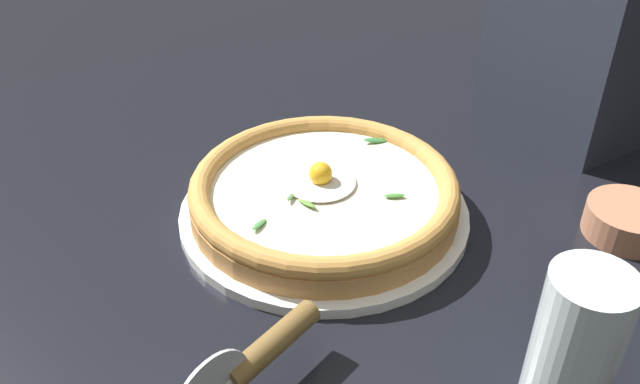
% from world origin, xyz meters
% --- Properties ---
extents(ground_plane, '(2.40, 2.40, 0.03)m').
position_xyz_m(ground_plane, '(0.00, 0.00, -0.01)').
color(ground_plane, black).
rests_on(ground_plane, ground).
extents(pizza_plate, '(0.33, 0.33, 0.01)m').
position_xyz_m(pizza_plate, '(-0.00, -0.00, 0.01)').
color(pizza_plate, white).
rests_on(pizza_plate, ground).
extents(pizza, '(0.30, 0.30, 0.06)m').
position_xyz_m(pizza, '(-0.00, -0.00, 0.03)').
color(pizza, '#CF8D4C').
rests_on(pizza, pizza_plate).
extents(side_bowl, '(0.09, 0.09, 0.03)m').
position_xyz_m(side_bowl, '(0.20, 0.27, 0.02)').
color(side_bowl, '#BB7858').
rests_on(side_bowl, ground).
extents(pizza_cutter, '(0.07, 0.16, 0.08)m').
position_xyz_m(pizza_cutter, '(0.18, -0.18, 0.04)').
color(pizza_cutter, silver).
rests_on(pizza_cutter, ground).
extents(drinking_glass, '(0.07, 0.07, 0.14)m').
position_xyz_m(drinking_glass, '(0.32, 0.04, 0.06)').
color(drinking_glass, silver).
rests_on(drinking_glass, ground).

